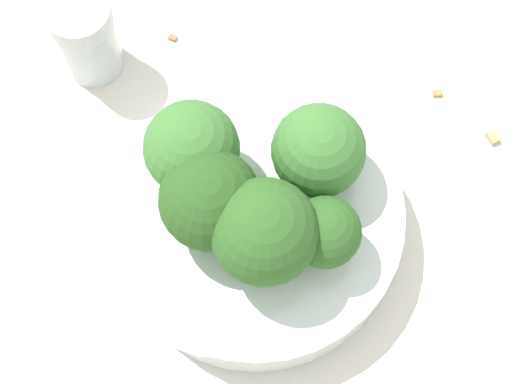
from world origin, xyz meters
TOP-DOWN VIEW (x-y plane):
  - ground_plane at (0.00, 0.00)m, footprint 3.00×3.00m
  - bowl at (0.00, 0.00)m, footprint 0.18×0.18m
  - broccoli_floret_0 at (0.01, -0.04)m, footprint 0.05×0.05m
  - broccoli_floret_1 at (-0.02, 0.01)m, footprint 0.06×0.06m
  - broccoli_floret_2 at (0.04, 0.02)m, footprint 0.05×0.05m
  - broccoli_floret_3 at (-0.03, -0.03)m, footprint 0.04×0.04m
  - broccoli_floret_4 at (0.01, 0.02)m, footprint 0.06×0.06m
  - pepper_shaker at (0.15, 0.05)m, footprint 0.04×0.04m
  - almond_crumb_1 at (0.00, -0.17)m, footprint 0.01×0.01m
  - almond_crumb_2 at (0.15, 0.00)m, footprint 0.01×0.01m
  - almond_crumb_3 at (0.04, -0.15)m, footprint 0.01×0.01m

SIDE VIEW (x-z plane):
  - ground_plane at x=0.00m, z-range 0.00..0.00m
  - almond_crumb_2 at x=0.15m, z-range 0.00..0.01m
  - almond_crumb_3 at x=0.04m, z-range 0.00..0.01m
  - almond_crumb_1 at x=0.00m, z-range 0.00..0.01m
  - bowl at x=0.00m, z-range 0.00..0.04m
  - pepper_shaker at x=0.15m, z-range 0.00..0.07m
  - broccoli_floret_3 at x=-0.03m, z-range 0.04..0.09m
  - broccoli_floret_0 at x=0.01m, z-range 0.04..0.09m
  - broccoli_floret_4 at x=0.01m, z-range 0.04..0.10m
  - broccoli_floret_2 at x=0.04m, z-range 0.04..0.10m
  - broccoli_floret_1 at x=-0.02m, z-range 0.04..0.11m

